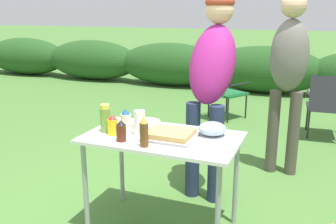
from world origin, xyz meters
TOP-DOWN VIEW (x-y plane):
  - shrub_hedge at (-0.00, 5.24)m, footprint 14.40×0.90m
  - folding_table at (0.00, 0.00)m, footprint 1.10×0.64m
  - food_tray at (0.07, -0.02)m, footprint 0.35×0.30m
  - plate_stack at (-0.22, 0.17)m, footprint 0.24×0.24m
  - mixing_bowl at (0.32, 0.16)m, footprint 0.20×0.20m
  - paper_cup_stack at (-0.16, -0.04)m, footprint 0.08×0.08m
  - bbq_sauce_bottle at (-0.22, -0.20)m, footprint 0.07×0.07m
  - mustard_bottle at (-0.34, -0.10)m, footprint 0.08×0.08m
  - beer_bottle at (-0.03, -0.24)m, footprint 0.06×0.06m
  - relish_jar at (-0.42, -0.07)m, footprint 0.08×0.08m
  - mayo_bottle at (-0.28, -0.03)m, footprint 0.08×0.08m
  - standing_person_with_beanie at (0.16, 0.70)m, footprint 0.45×0.56m
  - standing_person_in_navy_coat at (0.72, 1.39)m, footprint 0.36×0.26m
  - camp_chair_green_behind_table at (-0.30, 3.07)m, footprint 0.69×0.74m
  - camp_chair_near_hedge at (1.14, 2.69)m, footprint 0.51×0.62m

SIDE VIEW (x-z plane):
  - shrub_hedge at x=0.00m, z-range 0.00..0.93m
  - camp_chair_green_behind_table at x=-0.30m, z-range 0.05..0.88m
  - camp_chair_near_hedge at x=1.14m, z-range 0.05..0.88m
  - folding_table at x=0.00m, z-range 0.29..1.03m
  - plate_stack at x=-0.22m, z-range 0.74..0.78m
  - food_tray at x=0.07m, z-range 0.74..0.79m
  - mixing_bowl at x=0.32m, z-range 0.74..0.84m
  - mustard_bottle at x=-0.34m, z-range 0.74..0.88m
  - bbq_sauce_bottle at x=-0.22m, z-range 0.74..0.89m
  - mayo_bottle at x=-0.28m, z-range 0.74..0.92m
  - paper_cup_stack at x=-0.16m, z-range 0.74..0.92m
  - beer_bottle at x=-0.03m, z-range 0.73..0.94m
  - relish_jar at x=-0.42m, z-range 0.74..0.95m
  - standing_person_in_navy_coat at x=0.72m, z-range 0.19..1.96m
  - standing_person_with_beanie at x=0.16m, z-range 0.22..1.97m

